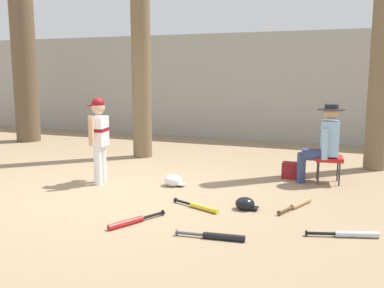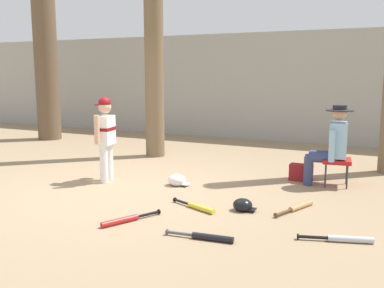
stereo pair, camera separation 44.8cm
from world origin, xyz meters
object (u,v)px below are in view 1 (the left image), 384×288
tree_behind_spectator (383,32)px  bat_black_composite (218,236)px  bat_wood_tan (298,204)px  batting_helmet_black (245,204)px  bat_yellow_trainer (201,207)px  folding_stool (329,159)px  tree_far_left (22,22)px  bat_aluminum_silver (351,234)px  tree_near_player (140,1)px  seated_spectator (323,141)px  batting_helmet_white (173,181)px  bat_red_barrel (131,222)px  handbag_beside_stool (293,171)px  young_ballplayer (99,135)px

tree_behind_spectator → bat_black_composite: (-1.59, -4.06, -2.29)m
bat_wood_tan → batting_helmet_black: size_ratio=2.53×
bat_yellow_trainer → folding_stool: bearing=54.2°
bat_black_composite → tree_behind_spectator: bearing=68.6°
tree_far_left → bat_aluminum_silver: size_ratio=9.19×
bat_black_composite → bat_wood_tan: (0.62, 1.38, 0.00)m
tree_near_player → tree_behind_spectator: (4.31, 0.38, -0.69)m
seated_spectator → tree_far_left: bearing=166.2°
batting_helmet_white → folding_stool: bearing=24.9°
tree_near_player → tree_far_left: (-3.56, 0.83, -0.16)m
seated_spectator → bat_yellow_trainer: size_ratio=1.76×
bat_wood_tan → bat_red_barrel: 2.12m
folding_stool → batting_helmet_black: bearing=-116.8°
bat_red_barrel → batting_helmet_black: (1.06, 0.97, 0.04)m
tree_near_player → handbag_beside_stool: tree_near_player is taller
folding_stool → handbag_beside_stool: folding_stool is taller
bat_aluminum_silver → batting_helmet_white: (-2.50, 1.25, 0.05)m
tree_far_left → tree_near_player: bearing=-13.1°
young_ballplayer → bat_yellow_trainer: size_ratio=1.91×
seated_spectator → bat_yellow_trainer: seated_spectator is taller
folding_stool → batting_helmet_black: 1.96m
bat_yellow_trainer → bat_red_barrel: bearing=-125.3°
seated_spectator → batting_helmet_white: (-2.05, -0.99, -0.56)m
tree_behind_spectator → bat_wood_tan: tree_behind_spectator is taller
bat_aluminum_silver → bat_wood_tan: 1.06m
tree_far_left → bat_yellow_trainer: bearing=-32.2°
bat_black_composite → bat_red_barrel: same height
tree_near_player → bat_wood_tan: tree_near_player is taller
folding_stool → bat_red_barrel: bearing=-125.6°
bat_wood_tan → tree_near_player: bearing=145.5°
batting_helmet_black → bat_wood_tan: bearing=28.8°
tree_behind_spectator → batting_helmet_black: (-1.57, -3.01, -2.25)m
bat_aluminum_silver → young_ballplayer: bearing=164.2°
tree_near_player → batting_helmet_white: tree_near_player is taller
tree_near_player → bat_black_composite: size_ratio=9.07×
bat_red_barrel → batting_helmet_black: 1.44m
tree_behind_spectator → bat_aluminum_silver: tree_behind_spectator is taller
tree_far_left → batting_helmet_white: (5.03, -2.73, -2.77)m
young_ballplayer → tree_far_left: bearing=143.0°
bat_aluminum_silver → batting_helmet_black: bearing=157.1°
tree_near_player → young_ballplayer: size_ratio=5.00×
tree_behind_spectator → folding_stool: bearing=-118.5°
tree_near_player → bat_red_barrel: bearing=-65.0°
folding_stool → bat_aluminum_silver: 2.30m
young_ballplayer → folding_stool: young_ballplayer is taller
tree_far_left → bat_black_composite: 8.23m
bat_red_barrel → batting_helmet_white: batting_helmet_white is taller
batting_helmet_black → bat_yellow_trainer: bearing=-159.0°
bat_yellow_trainer → seated_spectator: bearing=56.0°
folding_stool → bat_yellow_trainer: 2.39m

